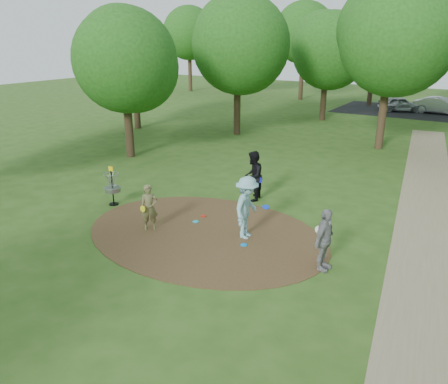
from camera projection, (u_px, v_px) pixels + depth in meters
The scene contains 15 objects.
ground at pixel (205, 233), 14.50m from camera, with size 100.00×100.00×0.00m, color #2D5119.
dirt_clearing at pixel (205, 233), 14.50m from camera, with size 8.40×8.40×0.02m, color #47301C.
footpath at pixel (425, 259), 12.85m from camera, with size 2.00×40.00×0.01m, color #8C7A5B.
parking_lot at pixel (422, 112), 37.44m from camera, with size 14.00×8.00×0.01m, color black.
player_observer_with_disc at pixel (149, 208), 14.54m from camera, with size 0.67×0.68×1.58m.
player_throwing_with_disc at pixel (247, 208), 13.89m from camera, with size 1.30×1.42×2.07m.
player_walking_with_disc at pixel (253, 176), 17.13m from camera, with size 0.97×1.13×2.00m.
player_waiting_with_disc at pixel (324, 240), 11.98m from camera, with size 0.56×1.09×1.81m.
disc_ground_cyan at pixel (196, 222), 15.35m from camera, with size 0.22×0.22×0.02m, color #19B1CC.
disc_ground_blue at pixel (244, 245), 13.65m from camera, with size 0.22×0.22×0.02m, color #0D82E2.
disc_ground_red at pixel (203, 216), 15.83m from camera, with size 0.22×0.22×0.02m, color red.
car_left at pixel (400, 104), 37.67m from camera, with size 1.50×3.73×1.27m, color #A0A4A7.
car_right at pixel (440, 106), 36.48m from camera, with size 1.47×4.21×1.39m, color #A0A3A8.
disc_golf_basket at pixel (112, 183), 16.69m from camera, with size 0.63×0.63×1.54m.
tree_ring at pixel (342, 59), 19.01m from camera, with size 37.31×45.49×8.95m.
Camera 1 is at (7.54, -10.84, 6.19)m, focal length 35.00 mm.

